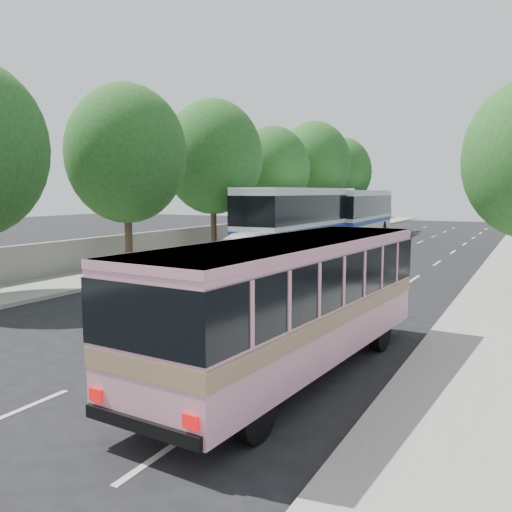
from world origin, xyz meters
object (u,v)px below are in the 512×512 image
Objects in this scene: tour_coach_rear at (358,209)px; white_pickup at (243,250)px; pink_taxi at (270,260)px; tour_coach_front at (300,213)px; pink_bus at (293,292)px.

white_pickup is at bearing -91.76° from tour_coach_rear.
white_pickup is (-2.70, 2.40, 0.10)m from pink_taxi.
white_pickup is 0.45× the size of tour_coach_rear.
tour_coach_front is at bearing 98.32° from white_pickup.
pink_taxi is at bearing 122.48° from pink_bus.
white_pickup is 0.44× the size of tour_coach_front.
tour_coach_front is 11.48m from tour_coach_rear.
pink_bus is 1.52× the size of white_pickup.
tour_coach_front is at bearing 102.22° from pink_taxi.
pink_taxi is at bearing -84.97° from tour_coach_rear.
tour_coach_rear reaches higher than pink_taxi.
pink_bus is at bearing -52.61° from white_pickup.
pink_bus is at bearing -77.41° from tour_coach_rear.
pink_bus is 24.32m from tour_coach_front.
white_pickup reaches higher than pink_taxi.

